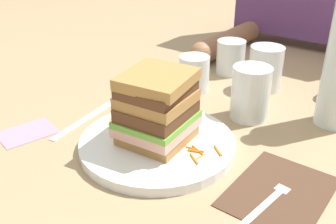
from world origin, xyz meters
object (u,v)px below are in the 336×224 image
at_px(fork, 272,197).
at_px(knife, 86,118).
at_px(napkin_pink, 27,132).
at_px(empty_tumbler_0, 265,68).
at_px(sandwich, 157,108).
at_px(main_plate, 157,144).
at_px(napkin_dark, 280,191).
at_px(juice_glass, 250,96).
at_px(empty_tumbler_1, 231,57).
at_px(empty_tumbler_2, 194,74).

distance_m(fork, knife, 0.39).
bearing_deg(napkin_pink, empty_tumbler_0, 60.41).
xyz_separation_m(sandwich, knife, (-0.18, -0.00, -0.07)).
height_order(main_plate, fork, main_plate).
relative_size(main_plate, fork, 1.59).
height_order(sandwich, napkin_dark, sandwich).
bearing_deg(napkin_dark, knife, -177.38).
relative_size(juice_glass, napkin_pink, 1.07).
bearing_deg(napkin_dark, sandwich, -176.24).
bearing_deg(empty_tumbler_1, main_plate, -78.94).
relative_size(napkin_dark, empty_tumbler_2, 2.10).
relative_size(main_plate, empty_tumbler_2, 3.27).
distance_m(sandwich, empty_tumbler_1, 0.39).
distance_m(main_plate, sandwich, 0.07).
height_order(napkin_dark, juice_glass, juice_glass).
bearing_deg(fork, knife, 179.38).
bearing_deg(empty_tumbler_2, juice_glass, -14.82).
height_order(empty_tumbler_0, napkin_pink, empty_tumbler_0).
height_order(main_plate, juice_glass, juice_glass).
distance_m(main_plate, napkin_dark, 0.22).
relative_size(sandwich, napkin_pink, 1.33).
height_order(juice_glass, empty_tumbler_0, juice_glass).
bearing_deg(empty_tumbler_2, napkin_pink, -111.58).
distance_m(knife, napkin_pink, 0.11).
bearing_deg(main_plate, sandwich, -1.92).
bearing_deg(sandwich, juice_glass, 69.98).
height_order(napkin_dark, empty_tumbler_0, empty_tumbler_0).
xyz_separation_m(sandwich, napkin_pink, (-0.22, -0.11, -0.07)).
bearing_deg(main_plate, napkin_dark, 3.75).
bearing_deg(empty_tumbler_0, sandwich, -95.68).
bearing_deg(main_plate, juice_glass, 69.91).
bearing_deg(empty_tumbler_1, empty_tumbler_0, -19.64).
relative_size(main_plate, napkin_pink, 2.72).
xyz_separation_m(main_plate, napkin_dark, (0.22, 0.01, -0.01)).
bearing_deg(juice_glass, knife, -141.08).
bearing_deg(empty_tumbler_2, fork, -39.55).
relative_size(empty_tumbler_0, empty_tumbler_1, 1.19).
relative_size(empty_tumbler_0, napkin_pink, 1.01).
height_order(empty_tumbler_0, empty_tumbler_2, empty_tumbler_0).
xyz_separation_m(napkin_dark, juice_glass, (-0.14, 0.18, 0.04)).
bearing_deg(napkin_dark, fork, -96.76).
height_order(napkin_dark, napkin_pink, same).
bearing_deg(sandwich, empty_tumbler_0, 84.32).
relative_size(sandwich, juice_glass, 1.24).
xyz_separation_m(fork, napkin_pink, (-0.43, -0.10, -0.00)).
height_order(main_plate, napkin_dark, main_plate).
xyz_separation_m(napkin_dark, napkin_pink, (-0.44, -0.12, -0.00)).
xyz_separation_m(empty_tumbler_2, napkin_pink, (-0.14, -0.34, -0.04)).
height_order(main_plate, sandwich, sandwich).
relative_size(knife, juice_glass, 1.91).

